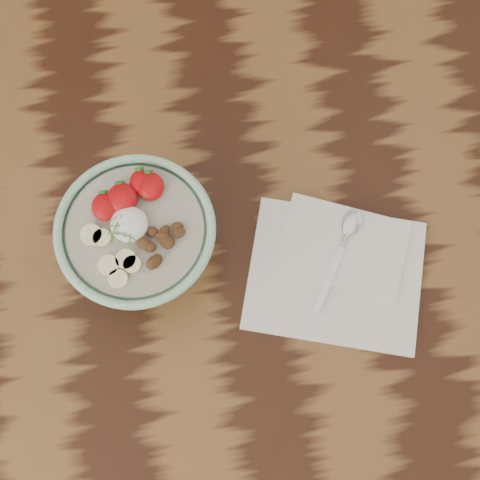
# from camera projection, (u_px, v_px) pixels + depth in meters

# --- Properties ---
(table) EXTENTS (1.60, 0.90, 0.75)m
(table) POSITION_uv_depth(u_px,v_px,m) (239.00, 243.00, 1.06)
(table) COLOR black
(table) RESTS_ON ground
(breakfast_bowl) EXTENTS (0.21, 0.21, 0.13)m
(breakfast_bowl) POSITION_uv_depth(u_px,v_px,m) (139.00, 239.00, 0.89)
(breakfast_bowl) COLOR #99CEA5
(breakfast_bowl) RESTS_ON table
(napkin) EXTENTS (0.29, 0.26, 0.01)m
(napkin) POSITION_uv_depth(u_px,v_px,m) (337.00, 269.00, 0.94)
(napkin) COLOR white
(napkin) RESTS_ON table
(spoon) EXTENTS (0.11, 0.15, 0.01)m
(spoon) POSITION_uv_depth(u_px,v_px,m) (346.00, 237.00, 0.94)
(spoon) COLOR silver
(spoon) RESTS_ON napkin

